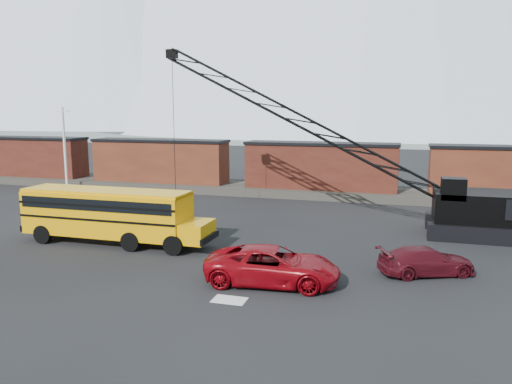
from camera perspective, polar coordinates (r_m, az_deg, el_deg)
ground at (r=24.83m, az=-1.02°, el=-8.86°), size 160.00×160.00×0.00m
gravel_berm at (r=45.65m, az=7.36°, el=-0.02°), size 120.00×5.00×0.70m
boxcar_west_far at (r=59.45m, az=-24.74°, el=3.73°), size 13.70×3.10×4.17m
boxcar_west_near at (r=50.38m, az=-10.88°, el=3.55°), size 13.70×3.10×4.17m
boxcar_mid at (r=45.32m, az=7.42°, el=2.99°), size 13.70×3.10×4.17m
utility_pole at (r=51.19m, az=-21.02°, el=4.74°), size 1.40×0.24×8.00m
snow_patch at (r=21.11m, az=-3.05°, el=-12.21°), size 1.40×0.90×0.02m
school_bus at (r=30.23m, az=-16.15°, el=-2.38°), size 11.65×2.65×3.19m
red_pickup at (r=22.71m, az=1.94°, el=-8.39°), size 6.30×3.36×1.68m
maroon_suv at (r=25.29m, az=18.88°, el=-7.46°), size 4.94×3.62×1.33m
crawler_crane at (r=32.95m, az=7.09°, el=7.07°), size 23.01×4.20×12.01m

